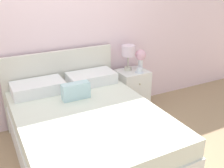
# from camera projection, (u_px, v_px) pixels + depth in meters

# --- Properties ---
(ground_plane) EXTENTS (12.00, 12.00, 0.00)m
(ground_plane) POSITION_uv_depth(u_px,v_px,m) (63.00, 118.00, 3.73)
(ground_plane) COLOR tan
(wall_back) EXTENTS (8.00, 0.06, 2.60)m
(wall_back) POSITION_uv_depth(u_px,v_px,m) (54.00, 26.00, 3.29)
(wall_back) COLOR silver
(wall_back) RESTS_ON ground_plane
(bed) EXTENTS (1.48, 1.92, 1.00)m
(bed) POSITION_uv_depth(u_px,v_px,m) (87.00, 130.00, 2.89)
(bed) COLOR white
(bed) RESTS_ON ground_plane
(nightstand) EXTENTS (0.42, 0.39, 0.62)m
(nightstand) POSITION_uv_depth(u_px,v_px,m) (132.00, 90.00, 3.88)
(nightstand) COLOR white
(nightstand) RESTS_ON ground_plane
(table_lamp) EXTENTS (0.19, 0.19, 0.37)m
(table_lamp) POSITION_uv_depth(u_px,v_px,m) (128.00, 52.00, 3.69)
(table_lamp) COLOR beige
(table_lamp) RESTS_ON nightstand
(flower_vase) EXTENTS (0.16, 0.16, 0.29)m
(flower_vase) POSITION_uv_depth(u_px,v_px,m) (141.00, 57.00, 3.77)
(flower_vase) COLOR white
(flower_vase) RESTS_ON nightstand
(teacup) EXTENTS (0.13, 0.13, 0.06)m
(teacup) POSITION_uv_depth(u_px,v_px,m) (139.00, 70.00, 3.70)
(teacup) COLOR white
(teacup) RESTS_ON nightstand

